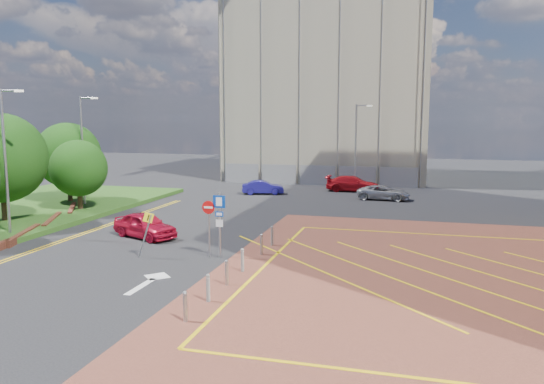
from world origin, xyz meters
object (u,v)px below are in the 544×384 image
at_px(lamp_left_far, 83,146).
at_px(car_red_back, 353,184).
at_px(warning_sign, 146,229).
at_px(car_red_left, 145,225).
at_px(lamp_back, 356,143).
at_px(car_silver_back, 384,193).
at_px(tree_b, 1,158).
at_px(sign_cluster, 215,218).
at_px(lamp_left_near, 6,155).
at_px(tree_d, 68,155).
at_px(tree_c, 79,168).
at_px(car_blue_back, 263,187).

relative_size(lamp_left_far, car_red_back, 1.63).
relative_size(warning_sign, car_red_back, 0.46).
bearing_deg(car_red_left, lamp_back, 2.45).
bearing_deg(warning_sign, car_silver_back, 65.68).
bearing_deg(tree_b, sign_cluster, -14.26).
height_order(car_red_left, car_silver_back, car_red_left).
bearing_deg(car_silver_back, lamp_left_near, 139.99).
height_order(sign_cluster, warning_sign, sign_cluster).
height_order(tree_d, car_silver_back, tree_d).
height_order(tree_c, lamp_left_far, lamp_left_far).
height_order(lamp_left_near, warning_sign, lamp_left_near).
xyz_separation_m(tree_b, lamp_left_far, (1.08, 7.00, 0.42)).
xyz_separation_m(tree_c, lamp_left_far, (-0.92, 2.00, 1.47)).
bearing_deg(lamp_left_far, lamp_back, 40.86).
bearing_deg(car_red_back, car_silver_back, -144.85).
bearing_deg(car_silver_back, car_red_left, 150.05).
bearing_deg(tree_d, car_red_left, -38.35).
height_order(car_red_back, car_silver_back, car_red_back).
height_order(tree_d, warning_sign, tree_d).
height_order(tree_b, car_red_left, tree_b).
bearing_deg(car_red_back, lamp_back, -1.81).
xyz_separation_m(car_blue_back, car_red_back, (7.52, 3.90, 0.11)).
bearing_deg(sign_cluster, lamp_left_near, 175.44).
xyz_separation_m(warning_sign, car_red_back, (6.87, 26.32, -0.71)).
bearing_deg(car_blue_back, tree_c, 124.51).
bearing_deg(car_red_left, tree_d, 75.16).
bearing_deg(car_blue_back, warning_sign, 165.00).
distance_m(lamp_back, sign_cluster, 27.38).
relative_size(tree_b, warning_sign, 3.01).
height_order(tree_c, car_red_left, tree_c).
bearing_deg(lamp_back, car_red_left, -111.06).
bearing_deg(lamp_left_near, car_blue_back, 66.42).
height_order(sign_cluster, car_red_back, sign_cluster).
relative_size(tree_d, car_red_left, 1.46).
distance_m(tree_b, car_silver_back, 28.41).
bearing_deg(lamp_left_far, lamp_left_near, -78.69).
distance_m(tree_d, car_blue_back, 16.37).
distance_m(tree_b, lamp_back, 30.21).
bearing_deg(car_blue_back, tree_d, 109.26).
xyz_separation_m(tree_c, car_silver_back, (20.55, 11.91, -2.60)).
relative_size(lamp_left_near, warning_sign, 3.57).
height_order(tree_c, warning_sign, tree_c).
height_order(lamp_left_near, lamp_left_far, same).
relative_size(lamp_left_near, car_silver_back, 1.86).
xyz_separation_m(tree_b, car_silver_back, (22.55, 16.91, -3.64)).
bearing_deg(tree_c, car_red_back, 42.96).
xyz_separation_m(lamp_left_near, warning_sign, (9.56, -2.01, -3.23)).
xyz_separation_m(lamp_left_near, car_red_left, (7.27, 2.02, -3.95)).
relative_size(lamp_left_near, car_red_left, 1.92).
height_order(tree_d, car_red_back, tree_d).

